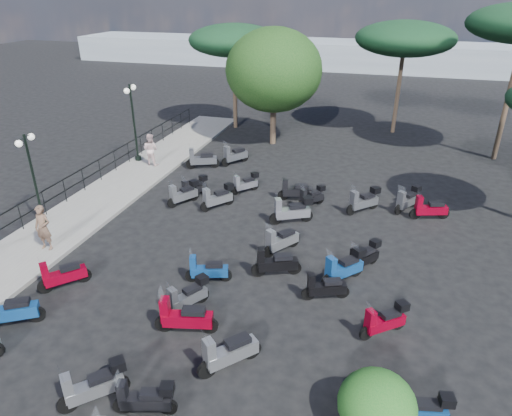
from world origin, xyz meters
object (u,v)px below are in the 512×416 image
(lamp_post_2, at_px, (133,118))
(scooter_16, at_px, (292,211))
(scooter_10, at_px, (245,184))
(scooter_11, at_px, (235,156))
(pine_0, at_px, (405,39))
(scooter_7, at_px, (184,318))
(scooter_15, at_px, (281,241))
(scooter_3, at_px, (218,197))
(scooter_20, at_px, (344,268))
(lamp_post_1, at_px, (33,174))
(broadleaf_tree, at_px, (274,70))
(scooter_17, at_px, (295,191))
(scooter_19, at_px, (228,353))
(scooter_2, at_px, (62,275))
(scooter_24, at_px, (419,409))
(scooter_29, at_px, (408,200))
(scooter_0, at_px, (9,312))
(scooter_25, at_px, (385,321))
(pine_2, at_px, (234,40))
(scooter_4, at_px, (194,188))
(scooter_8, at_px, (188,296))
(scooter_22, at_px, (364,201))
(scooter_26, at_px, (325,288))
(scooter_6, at_px, (145,399))
(scooter_13, at_px, (94,386))
(scooter_27, at_px, (364,257))
(scooter_28, at_px, (429,209))
(pedestrian_far, at_px, (151,149))
(scooter_5, at_px, (202,160))
(scooter_21, at_px, (275,263))
(scooter_9, at_px, (184,194))
(woman, at_px, (43,228))

(lamp_post_2, height_order, scooter_16, lamp_post_2)
(scooter_10, bearing_deg, lamp_post_2, 23.22)
(scooter_11, xyz_separation_m, pine_0, (8.35, 9.03, 5.54))
(scooter_7, relative_size, scooter_15, 1.20)
(scooter_3, bearing_deg, scooter_20, -176.21)
(lamp_post_1, xyz_separation_m, broadleaf_tree, (6.33, 13.49, 2.19))
(scooter_17, relative_size, scooter_19, 1.14)
(lamp_post_2, relative_size, scooter_2, 3.11)
(scooter_24, relative_size, scooter_29, 1.03)
(scooter_0, bearing_deg, scooter_15, -78.34)
(scooter_11, xyz_separation_m, scooter_20, (7.21, -9.65, 0.03))
(scooter_25, height_order, pine_2, pine_2)
(scooter_4, xyz_separation_m, scooter_8, (3.18, -7.78, 0.01))
(scooter_22, bearing_deg, lamp_post_2, 32.24)
(scooter_20, height_order, scooter_24, scooter_20)
(scooter_26, relative_size, pine_0, 0.21)
(scooter_2, bearing_deg, scooter_6, -173.58)
(scooter_17, relative_size, scooter_25, 1.28)
(scooter_25, bearing_deg, scooter_4, 11.62)
(scooter_8, bearing_deg, scooter_13, 111.39)
(scooter_20, xyz_separation_m, scooter_27, (0.59, 0.97, -0.06))
(scooter_26, relative_size, broadleaf_tree, 0.21)
(scooter_11, distance_m, scooter_28, 10.91)
(pedestrian_far, bearing_deg, scooter_5, -162.54)
(scooter_21, relative_size, broadleaf_tree, 0.24)
(scooter_9, xyz_separation_m, scooter_21, (5.45, -4.38, -0.02))
(scooter_17, height_order, scooter_29, scooter_17)
(scooter_11, relative_size, broadleaf_tree, 0.22)
(scooter_6, height_order, scooter_11, scooter_11)
(lamp_post_2, bearing_deg, scooter_9, -51.98)
(woman, height_order, scooter_0, woman)
(scooter_3, distance_m, scooter_29, 8.46)
(scooter_9, xyz_separation_m, scooter_27, (8.34, -3.09, -0.02))
(woman, height_order, scooter_26, woman)
(scooter_16, height_order, pine_0, pine_0)
(scooter_25, height_order, broadleaf_tree, broadleaf_tree)
(scooter_16, bearing_deg, scooter_2, 109.00)
(scooter_0, height_order, scooter_15, scooter_0)
(scooter_15, xyz_separation_m, pine_0, (3.61, 17.47, 5.56))
(lamp_post_1, distance_m, scooter_0, 6.69)
(lamp_post_1, xyz_separation_m, scooter_24, (14.76, -5.61, -1.86))
(scooter_3, xyz_separation_m, scooter_7, (2.03, -7.96, -0.01))
(woman, relative_size, scooter_22, 1.26)
(scooter_8, bearing_deg, scooter_25, -143.08)
(scooter_16, bearing_deg, scooter_24, -178.80)
(scooter_2, xyz_separation_m, scooter_3, (2.74, 7.12, 0.04))
(scooter_6, bearing_deg, scooter_28, -43.78)
(scooter_25, bearing_deg, scooter_20, -7.88)
(scooter_0, relative_size, scooter_17, 0.97)
(scooter_7, bearing_deg, scooter_24, -115.19)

